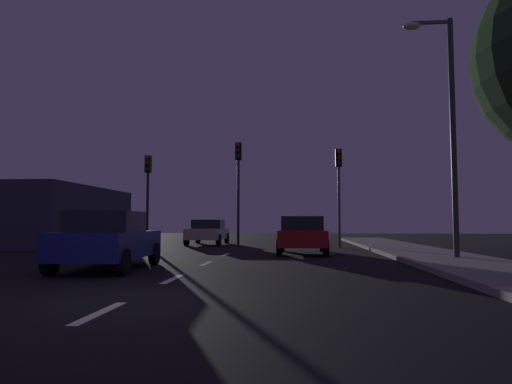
# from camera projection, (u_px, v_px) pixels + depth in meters

# --- Properties ---
(ground_plane) EXTENTS (80.00, 80.00, 0.00)m
(ground_plane) POSITION_uv_depth(u_px,v_px,m) (210.00, 262.00, 14.38)
(ground_plane) COLOR black
(sidewalk_curb_right) EXTENTS (3.00, 40.00, 0.15)m
(sidewalk_curb_right) POSITION_uv_depth(u_px,v_px,m) (454.00, 261.00, 13.75)
(sidewalk_curb_right) COLOR gray
(sidewalk_curb_right) RESTS_ON ground_plane
(lane_stripe_nearest) EXTENTS (0.16, 1.60, 0.01)m
(lane_stripe_nearest) POSITION_uv_depth(u_px,v_px,m) (100.00, 313.00, 6.22)
(lane_stripe_nearest) COLOR silver
(lane_stripe_nearest) RESTS_ON ground_plane
(lane_stripe_second) EXTENTS (0.16, 1.60, 0.01)m
(lane_stripe_second) POSITION_uv_depth(u_px,v_px,m) (173.00, 279.00, 10.00)
(lane_stripe_second) COLOR silver
(lane_stripe_second) RESTS_ON ground_plane
(lane_stripe_third) EXTENTS (0.16, 1.60, 0.01)m
(lane_stripe_third) POSITION_uv_depth(u_px,v_px,m) (206.00, 263.00, 13.78)
(lane_stripe_third) COLOR silver
(lane_stripe_third) RESTS_ON ground_plane
(lane_stripe_fourth) EXTENTS (0.16, 1.60, 0.01)m
(lane_stripe_fourth) POSITION_uv_depth(u_px,v_px,m) (225.00, 255.00, 17.56)
(lane_stripe_fourth) COLOR silver
(lane_stripe_fourth) RESTS_ON ground_plane
(traffic_signal_left) EXTENTS (0.32, 0.38, 4.77)m
(traffic_signal_left) POSITION_uv_depth(u_px,v_px,m) (148.00, 182.00, 23.79)
(traffic_signal_left) COLOR #2D2D30
(traffic_signal_left) RESTS_ON ground_plane
(traffic_signal_center) EXTENTS (0.32, 0.38, 5.38)m
(traffic_signal_center) POSITION_uv_depth(u_px,v_px,m) (238.00, 174.00, 23.42)
(traffic_signal_center) COLOR #2D2D30
(traffic_signal_center) RESTS_ON ground_plane
(traffic_signal_right) EXTENTS (0.32, 0.38, 4.98)m
(traffic_signal_right) POSITION_uv_depth(u_px,v_px,m) (339.00, 178.00, 22.97)
(traffic_signal_right) COLOR #4C4C51
(traffic_signal_right) RESTS_ON ground_plane
(car_stopped_ahead) EXTENTS (1.96, 4.06, 1.49)m
(car_stopped_ahead) POSITION_uv_depth(u_px,v_px,m) (302.00, 235.00, 18.29)
(car_stopped_ahead) COLOR #B21919
(car_stopped_ahead) RESTS_ON ground_plane
(car_adjacent_lane) EXTENTS (2.16, 4.16, 1.54)m
(car_adjacent_lane) POSITION_uv_depth(u_px,v_px,m) (108.00, 240.00, 12.09)
(car_adjacent_lane) COLOR navy
(car_adjacent_lane) RESTS_ON ground_plane
(car_oncoming_far) EXTENTS (1.97, 4.11, 1.42)m
(car_oncoming_far) POSITION_uv_depth(u_px,v_px,m) (208.00, 232.00, 26.03)
(car_oncoming_far) COLOR beige
(car_oncoming_far) RESTS_ON ground_plane
(street_lamp_right) EXTENTS (1.61, 0.36, 7.93)m
(street_lamp_right) POSITION_uv_depth(u_px,v_px,m) (446.00, 116.00, 14.71)
(street_lamp_right) COLOR #2D2D30
(street_lamp_right) RESTS_ON ground_plane
(storefront_left) EXTENTS (4.41, 9.78, 3.19)m
(storefront_left) POSITION_uv_depth(u_px,v_px,m) (60.00, 216.00, 25.05)
(storefront_left) COLOR #333847
(storefront_left) RESTS_ON ground_plane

